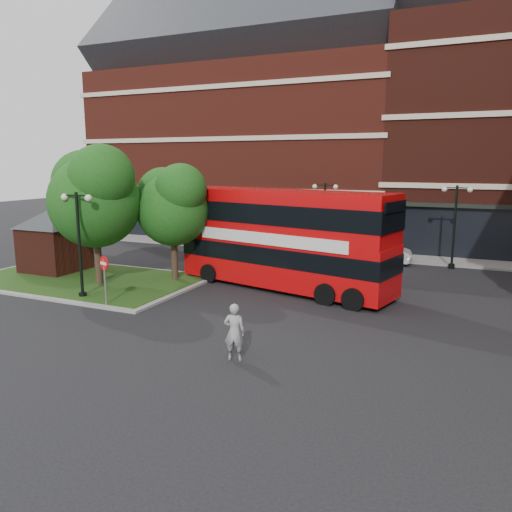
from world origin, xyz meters
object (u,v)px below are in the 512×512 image
at_px(car_silver, 226,241).
at_px(bus, 283,233).
at_px(woman, 234,332).
at_px(car_white, 375,251).

bearing_deg(car_silver, bus, -140.76).
relative_size(bus, woman, 6.17).
relative_size(woman, car_silver, 0.45).
bearing_deg(car_silver, car_white, -92.68).
relative_size(bus, car_silver, 2.80).
distance_m(car_silver, car_white, 10.74).
height_order(woman, car_silver, woman).
distance_m(bus, car_white, 9.38).
xyz_separation_m(car_silver, car_white, (10.74, 0.00, 0.03)).
relative_size(bus, car_white, 2.59).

